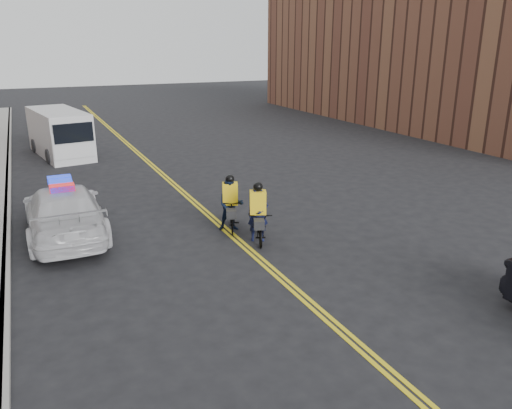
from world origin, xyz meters
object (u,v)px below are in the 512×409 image
object	(u,v)px
police_cruiser	(64,211)
cargo_van	(60,134)
cyclist_far	(230,208)
cyclist_near	(258,221)

from	to	relation	value
police_cruiser	cargo_van	distance (m)	11.63
cargo_van	cyclist_far	world-z (taller)	cargo_van
police_cruiser	cyclist_near	bearing A→B (deg)	151.55
cargo_van	cyclist_far	xyz separation A→B (m)	(3.70, -13.18, -0.42)
cargo_van	cyclist_far	distance (m)	13.69
cargo_van	cyclist_near	distance (m)	14.89
cargo_van	cyclist_far	size ratio (longest dim) A/B	3.19
police_cruiser	cargo_van	world-z (taller)	cargo_van
cargo_van	cyclist_near	xyz separation A→B (m)	(4.08, -14.32, -0.50)
cyclist_near	cyclist_far	size ratio (longest dim) A/B	1.06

